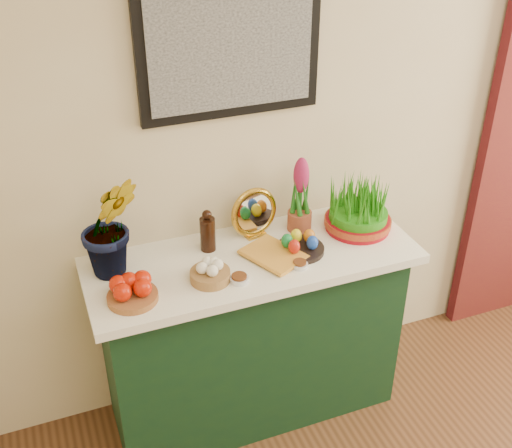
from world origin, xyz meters
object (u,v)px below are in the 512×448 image
(mirror, at_px, (254,213))
(book, at_px, (258,263))
(wheatgrass_sabzeh, at_px, (359,208))
(sideboard, at_px, (252,338))
(hyacinth_green, at_px, (108,210))

(mirror, height_order, book, mirror)
(book, relative_size, wheatgrass_sabzeh, 0.82)
(wheatgrass_sabzeh, bearing_deg, sideboard, -176.96)
(sideboard, bearing_deg, wheatgrass_sabzeh, 3.04)
(sideboard, bearing_deg, book, -94.67)
(hyacinth_green, distance_m, book, 0.63)
(sideboard, xyz_separation_m, wheatgrass_sabzeh, (0.52, 0.03, 0.57))
(sideboard, relative_size, mirror, 5.63)
(sideboard, height_order, book, book)
(book, bearing_deg, wheatgrass_sabzeh, -11.96)
(sideboard, height_order, hyacinth_green, hyacinth_green)
(hyacinth_green, relative_size, wheatgrass_sabzeh, 1.92)
(book, height_order, wheatgrass_sabzeh, wheatgrass_sabzeh)
(sideboard, distance_m, wheatgrass_sabzeh, 0.77)
(book, bearing_deg, mirror, 47.91)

